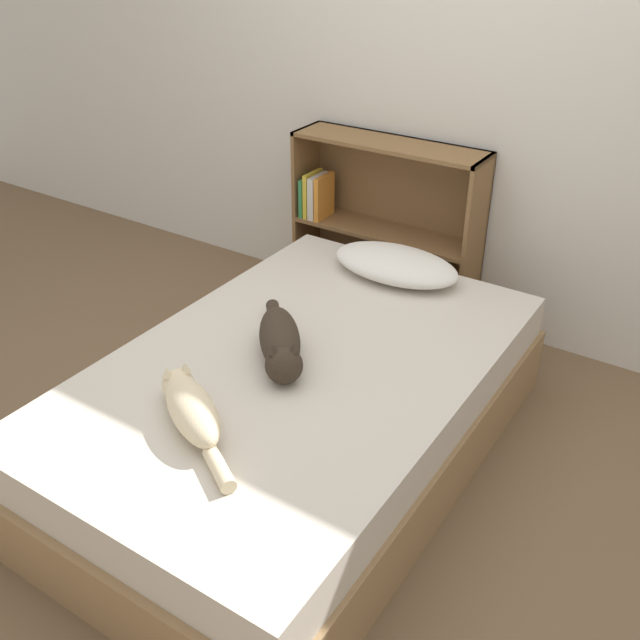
# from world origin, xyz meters

# --- Properties ---
(ground_plane) EXTENTS (8.00, 8.00, 0.00)m
(ground_plane) POSITION_xyz_m (0.00, 0.00, 0.00)
(ground_plane) COLOR brown
(wall_back) EXTENTS (8.00, 0.06, 2.50)m
(wall_back) POSITION_xyz_m (0.00, 1.37, 1.25)
(wall_back) COLOR silver
(wall_back) RESTS_ON ground_plane
(bed) EXTENTS (1.27, 2.00, 0.45)m
(bed) POSITION_xyz_m (0.00, 0.00, 0.22)
(bed) COLOR #99754C
(bed) RESTS_ON ground_plane
(pillow) EXTENTS (0.59, 0.34, 0.12)m
(pillow) POSITION_xyz_m (-0.02, 0.80, 0.51)
(pillow) COLOR white
(pillow) RESTS_ON bed
(cat_light) EXTENTS (0.51, 0.36, 0.13)m
(cat_light) POSITION_xyz_m (-0.08, -0.49, 0.51)
(cat_light) COLOR beige
(cat_light) RESTS_ON bed
(cat_dark) EXTENTS (0.43, 0.47, 0.16)m
(cat_dark) POSITION_xyz_m (-0.05, -0.03, 0.53)
(cat_dark) COLOR #33281E
(cat_dark) RESTS_ON bed
(bookshelf) EXTENTS (0.98, 0.26, 0.92)m
(bookshelf) POSITION_xyz_m (-0.32, 1.25, 0.47)
(bookshelf) COLOR brown
(bookshelf) RESTS_ON ground_plane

